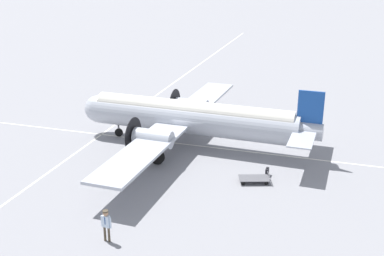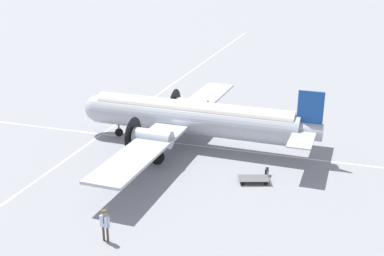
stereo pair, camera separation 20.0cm
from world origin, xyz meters
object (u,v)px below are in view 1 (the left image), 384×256
suitcase_near_door (267,172)px  airliner_main (188,117)px  baggage_cart (254,178)px  crew_foreground (106,222)px

suitcase_near_door → airliner_main: bearing=-117.8°
airliner_main → baggage_cart: bearing=143.8°
crew_foreground → baggage_cart: bearing=-117.4°
crew_foreground → baggage_cart: size_ratio=0.82×
airliner_main → suitcase_near_door: airliner_main is taller
suitcase_near_door → baggage_cart: 1.46m
baggage_cart → crew_foreground: bearing=38.4°
airliner_main → baggage_cart: airliner_main is taller
crew_foreground → baggage_cart: (-9.49, 6.27, -0.90)m
crew_foreground → baggage_cart: 11.41m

